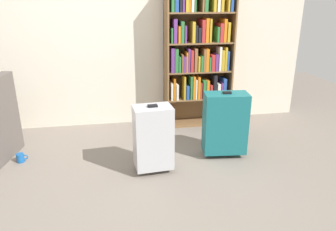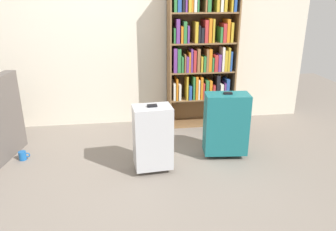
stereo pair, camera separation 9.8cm
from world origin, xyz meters
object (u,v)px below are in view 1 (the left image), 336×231
Objects in this scene: suitcase_silver at (153,137)px; suitcase_teal at (225,123)px; bookshelf at (198,51)px; mug at (21,158)px.

suitcase_teal is at bearing 14.57° from suitcase_silver.
suitcase_teal is at bearing -86.53° from bookshelf.
bookshelf is 2.50× the size of suitcase_teal.
suitcase_teal is (2.19, -0.21, 0.33)m from mug.
suitcase_teal is (0.06, -1.00, -0.61)m from bookshelf.
suitcase_silver is 0.96× the size of suitcase_teal.
suitcase_teal is (0.81, 0.21, 0.01)m from suitcase_silver.
bookshelf reaches higher than mug.
suitcase_teal is at bearing -5.39° from mug.
suitcase_silver is (-0.75, -1.21, -0.62)m from bookshelf.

